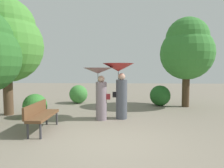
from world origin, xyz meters
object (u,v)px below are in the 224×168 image
object	(u,v)px
person_right	(120,80)
tree_near_right	(187,49)
park_bench	(41,114)
tree_mid_left	(6,40)
person_left	(100,85)

from	to	relation	value
person_right	tree_near_right	xyz separation A→B (m)	(3.19, 2.43, 1.34)
park_bench	tree_mid_left	world-z (taller)	tree_mid_left
person_left	tree_near_right	distance (m)	4.94
park_bench	person_right	bearing A→B (deg)	-55.87
person_right	person_left	bearing A→B (deg)	111.24
tree_near_right	person_right	bearing A→B (deg)	-142.72
park_bench	tree_near_right	distance (m)	7.17
person_right	park_bench	size ratio (longest dim) A/B	1.36
person_right	tree_mid_left	xyz separation A→B (m)	(-4.44, 0.42, 1.51)
person_left	person_right	world-z (taller)	person_right
tree_near_right	person_left	bearing A→B (deg)	-146.01
person_left	park_bench	bearing A→B (deg)	135.83
park_bench	tree_near_right	world-z (taller)	tree_near_right
park_bench	person_left	bearing A→B (deg)	-49.54
person_right	park_bench	bearing A→B (deg)	129.49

